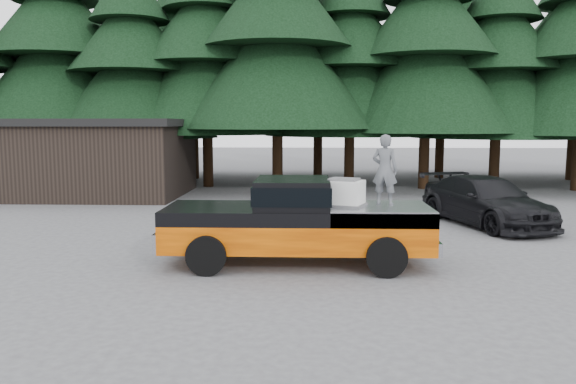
{
  "coord_description": "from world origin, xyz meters",
  "views": [
    {
      "loc": [
        0.49,
        -12.05,
        3.14
      ],
      "look_at": [
        0.04,
        0.0,
        1.65
      ],
      "focal_mm": 35.0,
      "sensor_mm": 36.0,
      "label": 1
    }
  ],
  "objects_px": {
    "man_on_bed": "(385,170)",
    "parked_car": "(486,201)",
    "utility_building": "(91,157)",
    "pickup_truck": "(297,235)",
    "air_compressor": "(344,194)"
  },
  "relations": [
    {
      "from": "man_on_bed",
      "to": "utility_building",
      "type": "height_order",
      "value": "utility_building"
    },
    {
      "from": "man_on_bed",
      "to": "utility_building",
      "type": "relative_size",
      "value": 0.19
    },
    {
      "from": "man_on_bed",
      "to": "air_compressor",
      "type": "bearing_deg",
      "value": 38.31
    },
    {
      "from": "parked_car",
      "to": "man_on_bed",
      "type": "bearing_deg",
      "value": -146.23
    },
    {
      "from": "man_on_bed",
      "to": "parked_car",
      "type": "relative_size",
      "value": 0.31
    },
    {
      "from": "air_compressor",
      "to": "man_on_bed",
      "type": "bearing_deg",
      "value": 37.29
    },
    {
      "from": "air_compressor",
      "to": "parked_car",
      "type": "distance_m",
      "value": 7.07
    },
    {
      "from": "man_on_bed",
      "to": "parked_car",
      "type": "xyz_separation_m",
      "value": [
        3.8,
        4.94,
        -1.37
      ]
    },
    {
      "from": "man_on_bed",
      "to": "parked_car",
      "type": "distance_m",
      "value": 6.38
    },
    {
      "from": "pickup_truck",
      "to": "air_compressor",
      "type": "xyz_separation_m",
      "value": [
        1.02,
        -0.1,
        0.94
      ]
    },
    {
      "from": "air_compressor",
      "to": "utility_building",
      "type": "xyz_separation_m",
      "value": [
        -10.26,
        11.91,
        0.06
      ]
    },
    {
      "from": "man_on_bed",
      "to": "utility_building",
      "type": "distance_m",
      "value": 16.14
    },
    {
      "from": "parked_car",
      "to": "air_compressor",
      "type": "bearing_deg",
      "value": -150.78
    },
    {
      "from": "utility_building",
      "to": "air_compressor",
      "type": "bearing_deg",
      "value": -49.25
    },
    {
      "from": "air_compressor",
      "to": "pickup_truck",
      "type": "bearing_deg",
      "value": -164.82
    }
  ]
}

